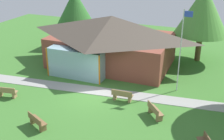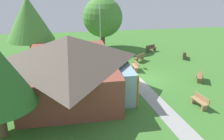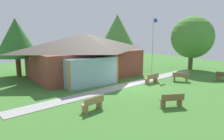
# 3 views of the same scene
# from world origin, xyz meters

# --- Properties ---
(ground_plane) EXTENTS (44.00, 44.00, 0.00)m
(ground_plane) POSITION_xyz_m (0.00, 0.00, 0.00)
(ground_plane) COLOR #3D752D
(pavilion) EXTENTS (11.43, 8.49, 4.45)m
(pavilion) POSITION_xyz_m (-1.17, 6.37, 2.31)
(pavilion) COLOR brown
(pavilion) RESTS_ON ground_plane
(footpath) EXTENTS (20.56, 3.38, 0.03)m
(footpath) POSITION_xyz_m (0.00, 0.84, 0.01)
(footpath) COLOR #999993
(footpath) RESTS_ON ground_plane
(flagpole) EXTENTS (0.64, 0.08, 6.15)m
(flagpole) POSITION_xyz_m (5.51, 3.16, 3.37)
(flagpole) COLOR silver
(flagpole) RESTS_ON ground_plane
(bench_mid_right) EXTENTS (1.30, 1.43, 0.84)m
(bench_mid_right) POSITION_xyz_m (4.83, -1.07, 0.40)
(bench_mid_right) COLOR olive
(bench_mid_right) RESTS_ON ground_plane
(bench_rear_near_path) EXTENTS (1.51, 0.48, 0.84)m
(bench_rear_near_path) POSITION_xyz_m (2.21, 0.13, 0.40)
(bench_rear_near_path) COLOR #9E7A51
(bench_rear_near_path) RESTS_ON ground_plane
(bench_lawn_far_right) EXTENTS (1.06, 1.54, 0.84)m
(bench_lawn_far_right) POSITION_xyz_m (8.17, -3.52, 0.40)
(bench_lawn_far_right) COLOR brown
(bench_lawn_far_right) RESTS_ON ground_plane
(bench_front_center) EXTENTS (1.54, 1.05, 0.84)m
(bench_front_center) POSITION_xyz_m (-1.37, -4.82, 0.40)
(bench_front_center) COLOR brown
(bench_front_center) RESTS_ON ground_plane
(bench_mid_left) EXTENTS (1.55, 0.69, 0.84)m
(bench_mid_left) POSITION_xyz_m (-5.63, -2.43, 0.40)
(bench_mid_left) COLOR #9E7A51
(bench_mid_left) RESTS_ON ground_plane
(tree_behind_pavilion_left) EXTENTS (4.32, 4.32, 5.95)m
(tree_behind_pavilion_left) POSITION_xyz_m (-6.85, 10.37, 3.98)
(tree_behind_pavilion_left) COLOR brown
(tree_behind_pavilion_left) RESTS_ON ground_plane
(tree_east_hedge) EXTENTS (5.08, 5.08, 6.50)m
(tree_east_hedge) POSITION_xyz_m (11.27, 2.09, 3.95)
(tree_east_hedge) COLOR brown
(tree_east_hedge) RESTS_ON ground_plane
(tree_behind_pavilion_right) EXTENTS (4.87, 4.87, 6.95)m
(tree_behind_pavilion_right) POSITION_xyz_m (6.16, 10.31, 4.73)
(tree_behind_pavilion_right) COLOR brown
(tree_behind_pavilion_right) RESTS_ON ground_plane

